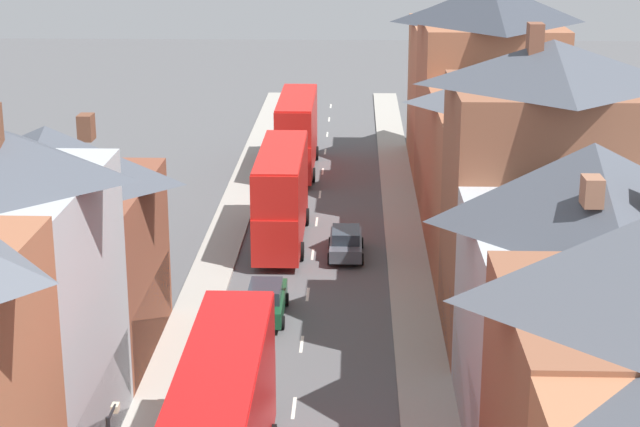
% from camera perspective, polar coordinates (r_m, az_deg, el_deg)
% --- Properties ---
extents(pavement_left, '(2.20, 104.00, 0.14)m').
position_cam_1_polar(pavement_left, '(54.53, -5.94, -3.43)').
color(pavement_left, '#A8A399').
rests_on(pavement_left, ground).
extents(pavement_right, '(2.20, 104.00, 0.14)m').
position_cam_1_polar(pavement_right, '(54.12, 4.85, -3.56)').
color(pavement_right, '#A8A399').
rests_on(pavement_right, ground).
extents(centre_line_dashes, '(0.14, 97.80, 0.01)m').
position_cam_1_polar(centre_line_dashes, '(52.24, -0.66, -4.33)').
color(centre_line_dashes, silver).
rests_on(centre_line_dashes, ground).
extents(terrace_row_right, '(8.00, 80.24, 13.81)m').
position_cam_1_polar(terrace_row_right, '(45.01, 12.02, -0.48)').
color(terrace_row_right, brown).
rests_on(terrace_row_right, ground).
extents(double_decker_bus_lead, '(2.74, 10.80, 5.30)m').
position_cam_1_polar(double_decker_bus_lead, '(74.62, -1.24, 4.38)').
color(double_decker_bus_lead, red).
rests_on(double_decker_bus_lead, ground).
extents(double_decker_bus_mid_street, '(2.74, 10.80, 5.30)m').
position_cam_1_polar(double_decker_bus_mid_street, '(59.10, -2.08, 1.05)').
color(double_decker_bus_mid_street, red).
rests_on(double_decker_bus_mid_street, ground).
extents(double_decker_bus_far_approaching, '(2.74, 10.80, 5.30)m').
position_cam_1_polar(double_decker_bus_far_approaching, '(34.30, -5.15, -11.09)').
color(double_decker_bus_far_approaching, red).
rests_on(double_decker_bus_far_approaching, ground).
extents(car_near_blue, '(1.90, 4.42, 1.59)m').
position_cam_1_polar(car_near_blue, '(57.33, 1.39, -1.55)').
color(car_near_blue, '#4C515B').
rests_on(car_near_blue, ground).
extents(car_parked_left_a, '(1.90, 4.59, 1.65)m').
position_cam_1_polar(car_parked_left_a, '(49.29, -2.91, -4.64)').
color(car_parked_left_a, '#144728').
rests_on(car_parked_left_a, ground).
extents(car_parked_right_a, '(1.90, 3.89, 1.65)m').
position_cam_1_polar(car_parked_right_a, '(73.52, -2.31, 2.59)').
color(car_parked_right_a, gray).
rests_on(car_parked_right_a, ground).
extents(car_parked_left_b, '(1.90, 4.35, 1.59)m').
position_cam_1_polar(car_parked_left_b, '(81.66, -1.89, 4.01)').
color(car_parked_left_b, navy).
rests_on(car_parked_left_b, ground).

